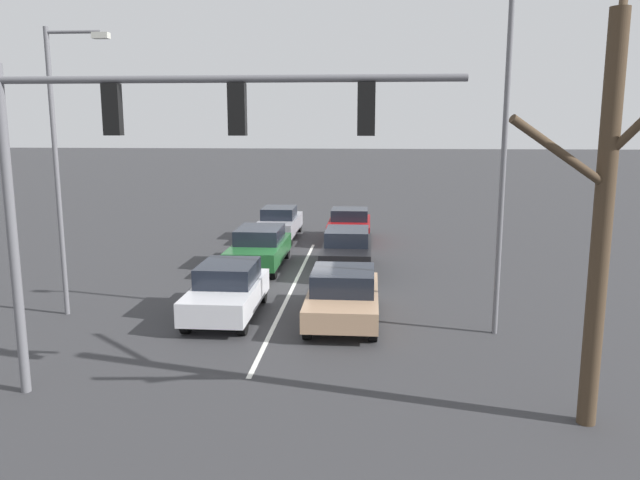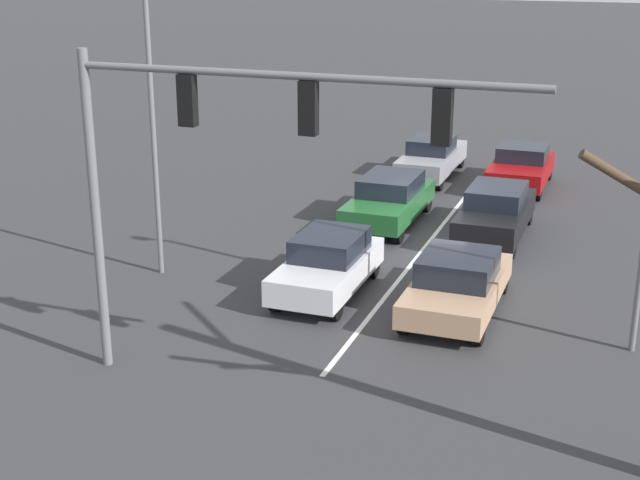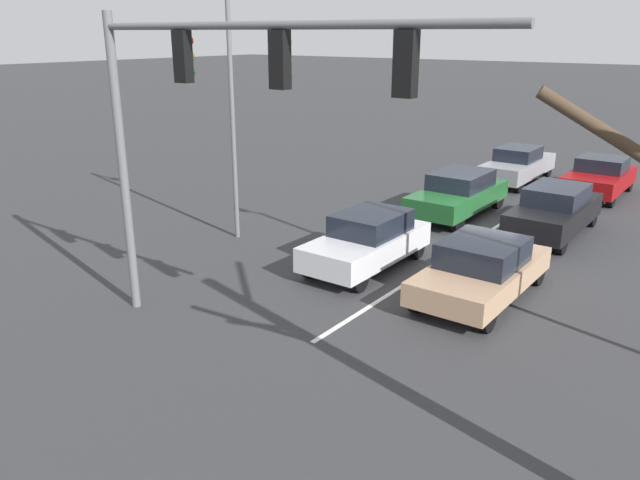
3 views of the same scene
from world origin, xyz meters
name	(u,v)px [view 1 (image 1 of 3)]	position (x,y,z in m)	size (l,w,h in m)	color
ground_plane	(298,276)	(0.00, 0.00, 0.00)	(240.00, 240.00, 0.00)	#333335
lane_stripe_left_divider	(293,288)	(0.00, 1.64, 0.01)	(0.12, 15.28, 0.01)	silver
car_tan_leftlane_front	(343,295)	(-1.85, 5.00, 0.74)	(1.94, 4.39, 1.46)	tan
car_silver_midlane_front	(227,290)	(1.46, 4.88, 0.77)	(1.77, 4.11, 1.52)	silver
car_black_leftlane_second	(347,250)	(-1.72, -1.06, 0.80)	(1.80, 4.53, 1.58)	black
car_darkgreen_midlane_second	(259,247)	(1.64, -1.30, 0.80)	(1.87, 4.63, 1.54)	#1E5928
car_maroon_leftlane_third	(349,225)	(-1.59, -7.20, 0.75)	(1.93, 4.17, 1.49)	maroon
car_gray_midlane_third	(279,223)	(1.79, -7.56, 0.76)	(1.71, 4.79, 1.52)	gray
traffic_signal_gantry	(148,151)	(1.63, 10.26, 4.92)	(8.80, 0.37, 6.55)	slate
street_lamp_right_shoulder	(62,155)	(5.97, 5.07, 4.59)	(1.80, 0.24, 7.99)	slate
street_lamp_left_shoulder	(499,140)	(-5.75, 5.77, 5.03)	(1.52, 0.24, 8.93)	slate
bare_tree_near	(604,207)	(-6.60, 10.77, 4.01)	(3.07, 2.61, 7.91)	#423323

